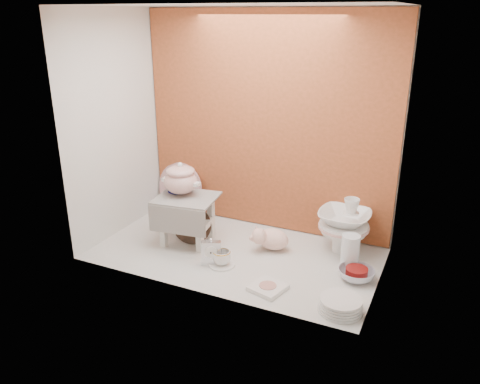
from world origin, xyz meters
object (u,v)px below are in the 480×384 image
at_px(plush_pig, 273,239).
at_px(floral_platter, 180,188).
at_px(porcelain_tower, 344,224).
at_px(soup_tureen, 181,178).
at_px(dinner_plate_stack, 341,305).
at_px(gold_rim_teacup, 222,257).
at_px(crystal_bowl, 356,274).
at_px(blue_white_vase, 188,202).
at_px(step_stool, 187,220).
at_px(mantel_clock, 211,252).

bearing_deg(plush_pig, floral_platter, 142.19).
relative_size(plush_pig, porcelain_tower, 0.70).
height_order(soup_tureen, dinner_plate_stack, soup_tureen).
distance_m(gold_rim_teacup, porcelain_tower, 0.81).
height_order(gold_rim_teacup, porcelain_tower, porcelain_tower).
xyz_separation_m(plush_pig, crystal_bowl, (0.58, -0.14, -0.05)).
relative_size(blue_white_vase, porcelain_tower, 0.67).
relative_size(gold_rim_teacup, porcelain_tower, 0.30).
bearing_deg(step_stool, crystal_bowl, -8.25).
bearing_deg(plush_pig, soup_tureen, 170.85).
relative_size(blue_white_vase, plush_pig, 0.96).
relative_size(step_stool, gold_rim_teacup, 3.42).
height_order(dinner_plate_stack, porcelain_tower, porcelain_tower).
height_order(blue_white_vase, plush_pig, blue_white_vase).
relative_size(blue_white_vase, gold_rim_teacup, 2.23).
bearing_deg(mantel_clock, blue_white_vase, 106.94).
xyz_separation_m(dinner_plate_stack, crystal_bowl, (0.01, 0.35, -0.00)).
distance_m(mantel_clock, plush_pig, 0.44).
relative_size(mantel_clock, crystal_bowl, 0.84).
bearing_deg(step_stool, blue_white_vase, 112.48).
bearing_deg(dinner_plate_stack, plush_pig, 139.19).
relative_size(plush_pig, dinner_plate_stack, 1.12).
distance_m(step_stool, plush_pig, 0.59).
height_order(mantel_clock, porcelain_tower, porcelain_tower).
relative_size(mantel_clock, gold_rim_teacup, 1.57).
bearing_deg(blue_white_vase, gold_rim_teacup, -44.16).
height_order(step_stool, porcelain_tower, porcelain_tower).
bearing_deg(gold_rim_teacup, mantel_clock, -165.19).
bearing_deg(crystal_bowl, plush_pig, 166.29).
height_order(step_stool, plush_pig, step_stool).
relative_size(step_stool, mantel_clock, 2.18).
distance_m(gold_rim_teacup, crystal_bowl, 0.81).
distance_m(soup_tureen, crystal_bowl, 1.26).
relative_size(floral_platter, plush_pig, 1.50).
xyz_separation_m(gold_rim_teacup, crystal_bowl, (0.79, 0.19, -0.02)).
bearing_deg(crystal_bowl, mantel_clock, -166.37).
bearing_deg(soup_tureen, crystal_bowl, -1.46).
height_order(mantel_clock, plush_pig, mantel_clock).
relative_size(plush_pig, gold_rim_teacup, 2.33).
xyz_separation_m(soup_tureen, crystal_bowl, (1.20, -0.03, -0.41)).
xyz_separation_m(soup_tureen, plush_pig, (0.62, 0.11, -0.36)).
bearing_deg(porcelain_tower, soup_tureen, -164.40).
bearing_deg(gold_rim_teacup, crystal_bowl, 13.54).
bearing_deg(mantel_clock, porcelain_tower, 12.74).
distance_m(plush_pig, dinner_plate_stack, 0.76).
relative_size(gold_rim_teacup, dinner_plate_stack, 0.48).
bearing_deg(porcelain_tower, dinner_plate_stack, -76.91).
bearing_deg(step_stool, plush_pig, 5.76).
distance_m(step_stool, porcelain_tower, 1.03).
distance_m(dinner_plate_stack, porcelain_tower, 0.71).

